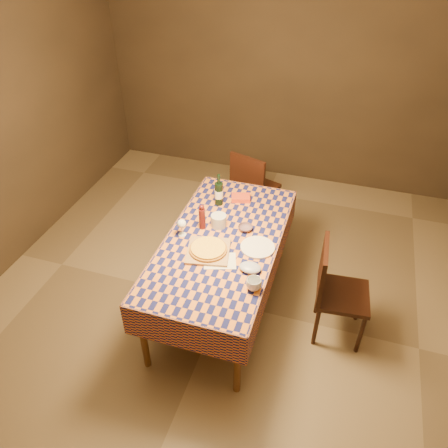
% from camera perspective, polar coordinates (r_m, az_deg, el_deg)
% --- Properties ---
extents(room, '(5.00, 5.10, 2.70)m').
position_cam_1_polar(room, '(3.33, -0.26, 5.66)').
color(room, brown).
rests_on(room, ground).
extents(dining_table, '(0.94, 1.84, 0.77)m').
position_cam_1_polar(dining_table, '(3.71, -0.23, -2.97)').
color(dining_table, brown).
rests_on(dining_table, ground).
extents(cutting_board, '(0.40, 0.40, 0.02)m').
position_cam_1_polar(cutting_board, '(3.54, -2.07, -3.55)').
color(cutting_board, '#A4794D').
rests_on(cutting_board, dining_table).
extents(pizza, '(0.38, 0.38, 0.03)m').
position_cam_1_polar(pizza, '(3.52, -2.08, -3.24)').
color(pizza, '#995D19').
rests_on(pizza, cutting_board).
extents(pepper_mill, '(0.07, 0.07, 0.24)m').
position_cam_1_polar(pepper_mill, '(3.73, -2.88, 0.88)').
color(pepper_mill, '#491211').
rests_on(pepper_mill, dining_table).
extents(bowl, '(0.16, 0.16, 0.04)m').
position_cam_1_polar(bowl, '(3.76, 2.81, -0.54)').
color(bowl, '#634653').
rests_on(bowl, dining_table).
extents(wine_glass, '(0.08, 0.08, 0.16)m').
position_cam_1_polar(wine_glass, '(3.67, -5.56, -0.05)').
color(wine_glass, white).
rests_on(wine_glass, dining_table).
extents(wine_bottle, '(0.10, 0.10, 0.31)m').
position_cam_1_polar(wine_bottle, '(4.02, -0.67, 4.04)').
color(wine_bottle, black).
rests_on(wine_bottle, dining_table).
extents(deli_tub, '(0.18, 0.18, 0.11)m').
position_cam_1_polar(deli_tub, '(3.78, -0.70, 0.43)').
color(deli_tub, '#B9BEC0').
rests_on(deli_tub, dining_table).
extents(takeout_container, '(0.20, 0.16, 0.04)m').
position_cam_1_polar(takeout_container, '(4.13, 2.21, 3.44)').
color(takeout_container, red).
rests_on(takeout_container, dining_table).
extents(white_plate, '(0.30, 0.30, 0.02)m').
position_cam_1_polar(white_plate, '(3.59, 4.41, -3.05)').
color(white_plate, white).
rests_on(white_plate, dining_table).
extents(tumbler, '(0.12, 0.12, 0.09)m').
position_cam_1_polar(tumbler, '(3.22, 3.92, -7.84)').
color(tumbler, silver).
rests_on(tumbler, dining_table).
extents(flour_patch, '(0.30, 0.26, 0.00)m').
position_cam_1_polar(flour_patch, '(3.46, -0.53, -4.84)').
color(flour_patch, silver).
rests_on(flour_patch, dining_table).
extents(flour_bag, '(0.20, 0.16, 0.05)m').
position_cam_1_polar(flour_bag, '(3.38, 3.44, -5.69)').
color(flour_bag, '#9FA5CB').
rests_on(flour_bag, dining_table).
extents(chair_far, '(0.53, 0.54, 0.93)m').
position_cam_1_polar(chair_far, '(4.82, 3.71, 5.00)').
color(chair_far, black).
rests_on(chair_far, ground).
extents(chair_right, '(0.46, 0.45, 0.93)m').
position_cam_1_polar(chair_right, '(3.71, 14.17, -8.02)').
color(chair_right, black).
rests_on(chair_right, ground).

